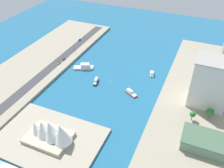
# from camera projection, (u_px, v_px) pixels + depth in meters

# --- Properties ---
(ground_plane) EXTENTS (440.00, 440.00, 0.00)m
(ground_plane) POSITION_uv_depth(u_px,v_px,m) (110.00, 80.00, 244.50)
(ground_plane) COLOR #23668E
(quay_west) EXTENTS (70.00, 240.00, 2.77)m
(quay_west) POSITION_uv_depth(u_px,v_px,m) (199.00, 101.00, 215.76)
(quay_west) COLOR #9E937F
(quay_west) RESTS_ON ground_plane
(quay_east) EXTENTS (70.00, 240.00, 2.77)m
(quay_east) POSITION_uv_depth(u_px,v_px,m) (40.00, 62.00, 271.60)
(quay_east) COLOR #9E937F
(quay_east) RESTS_ON ground_plane
(peninsula_point) EXTENTS (79.03, 55.27, 2.00)m
(peninsula_point) POSITION_uv_depth(u_px,v_px,m) (49.00, 139.00, 180.35)
(peninsula_point) COLOR #A89E89
(peninsula_point) RESTS_ON ground_plane
(road_strip) EXTENTS (10.53, 228.00, 0.15)m
(road_strip) POSITION_uv_depth(u_px,v_px,m) (54.00, 64.00, 264.39)
(road_strip) COLOR #38383D
(road_strip) RESTS_ON quay_east
(yacht_sleek_gray) EXTENTS (6.48, 12.81, 3.96)m
(yacht_sleek_gray) POSITION_uv_depth(u_px,v_px,m) (152.00, 74.00, 251.91)
(yacht_sleek_gray) COLOR #999EA3
(yacht_sleek_gray) RESTS_ON ground_plane
(patrol_launch_navy) EXTENTS (5.80, 13.49, 4.42)m
(patrol_launch_navy) POSITION_uv_depth(u_px,v_px,m) (96.00, 81.00, 240.31)
(patrol_launch_navy) COLOR #1E284C
(patrol_launch_navy) RESTS_ON ground_plane
(ferry_white_commuter) EXTENTS (22.53, 15.35, 6.05)m
(ferry_white_commuter) POSITION_uv_depth(u_px,v_px,m) (84.00, 67.00, 261.22)
(ferry_white_commuter) COLOR silver
(ferry_white_commuter) RESTS_ON ground_plane
(tugboat_red) EXTENTS (13.61, 10.11, 3.79)m
(tugboat_red) POSITION_uv_depth(u_px,v_px,m) (131.00, 93.00, 225.65)
(tugboat_red) COLOR red
(tugboat_red) RESTS_ON ground_plane
(terminal_long_green) EXTENTS (33.79, 21.20, 9.17)m
(terminal_long_green) POSITION_uv_depth(u_px,v_px,m) (205.00, 142.00, 170.06)
(terminal_long_green) COLOR slate
(terminal_long_green) RESTS_ON quay_west
(hotel_broad_white) EXTENTS (31.72, 24.88, 43.82)m
(hotel_broad_white) POSITION_uv_depth(u_px,v_px,m) (211.00, 83.00, 199.16)
(hotel_broad_white) COLOR silver
(hotel_broad_white) RESTS_ON quay_west
(taxi_yellow_cab) EXTENTS (1.97, 4.40, 1.48)m
(taxi_yellow_cab) POSITION_uv_depth(u_px,v_px,m) (59.00, 63.00, 265.29)
(taxi_yellow_cab) COLOR black
(taxi_yellow_cab) RESTS_ON road_strip
(pickup_red) EXTENTS (1.97, 5.08, 1.53)m
(pickup_red) POSITION_uv_depth(u_px,v_px,m) (64.00, 59.00, 272.59)
(pickup_red) COLOR black
(pickup_red) RESTS_ON road_strip
(hatchback_blue) EXTENTS (1.95, 5.09, 1.74)m
(hatchback_blue) POSITION_uv_depth(u_px,v_px,m) (80.00, 40.00, 312.05)
(hatchback_blue) COLOR black
(hatchback_blue) RESTS_ON road_strip
(traffic_light_waterfront) EXTENTS (0.36, 0.36, 6.50)m
(traffic_light_waterfront) POSITION_uv_depth(u_px,v_px,m) (74.00, 49.00, 284.31)
(traffic_light_waterfront) COLOR black
(traffic_light_waterfront) RESTS_ON quay_east
(opera_landmark) EXTENTS (37.03, 23.87, 19.47)m
(opera_landmark) POSITION_uv_depth(u_px,v_px,m) (51.00, 132.00, 173.90)
(opera_landmark) COLOR #BCAD93
(opera_landmark) RESTS_ON peninsula_point
(park_tree_cluster) EXTENTS (18.44, 22.00, 9.59)m
(park_tree_cluster) POSITION_uv_depth(u_px,v_px,m) (206.00, 111.00, 194.02)
(park_tree_cluster) COLOR brown
(park_tree_cluster) RESTS_ON quay_west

